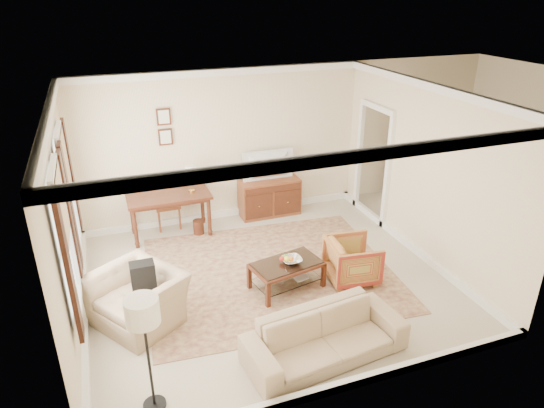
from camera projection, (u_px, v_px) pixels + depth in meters
room_shell at (266, 127)px, 6.65m from camera, size 5.51×5.01×2.91m
annex_bedroom at (454, 194)px, 9.91m from camera, size 3.00×2.70×2.90m
window_front at (66, 242)px, 5.58m from camera, size 0.12×1.56×1.80m
window_rear at (68, 191)px, 6.95m from camera, size 0.12×1.56×1.80m
doorway at (373, 165)px, 9.35m from camera, size 0.10×1.12×2.25m
rug at (270, 272)px, 7.84m from camera, size 4.11×3.61×0.01m
writing_desk at (169, 200)px, 8.75m from camera, size 1.48×0.74×0.81m
desk_chair at (167, 202)px, 9.12m from camera, size 0.53×0.53×1.05m
desk_lamp at (191, 179)px, 8.74m from camera, size 0.32×0.32×0.50m
framed_prints at (165, 127)px, 8.65m from camera, size 0.25×0.04×0.68m
sideboard at (270, 197)px, 9.70m from camera, size 1.20×0.46×0.74m
tv at (270, 157)px, 9.32m from camera, size 0.98×0.56×0.13m
coffee_table at (287, 269)px, 7.31m from camera, size 1.15×0.81×0.45m
fruit_bowl at (292, 259)px, 7.25m from camera, size 0.42×0.42×0.10m
book_a at (274, 278)px, 7.39m from camera, size 0.27×0.15×0.38m
book_b at (293, 277)px, 7.40m from camera, size 0.28×0.07×0.38m
striped_armchair at (353, 259)px, 7.51m from camera, size 0.78×0.82×0.76m
club_armchair at (137, 291)px, 6.52m from camera, size 1.25×1.36×1.00m
backpack at (143, 275)px, 6.42m from camera, size 0.34×0.38×0.40m
sofa at (326, 330)px, 5.92m from camera, size 2.07×0.82×0.79m
floor_lamp at (143, 320)px, 4.87m from camera, size 0.35×0.35×1.42m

